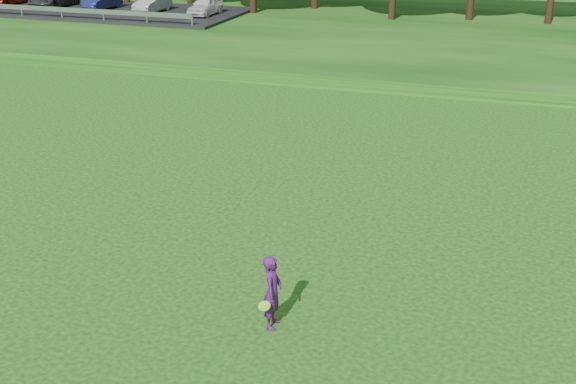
% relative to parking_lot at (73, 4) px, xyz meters
% --- Properties ---
extents(ground, '(140.00, 140.00, 0.00)m').
position_rel_parking_lot_xyz_m(ground, '(24.31, -32.82, -1.06)').
color(ground, '#0C3F0C').
rests_on(ground, ground).
extents(berm, '(130.00, 30.00, 0.60)m').
position_rel_parking_lot_xyz_m(berm, '(24.31, 1.18, -0.76)').
color(berm, '#0C3F0C').
rests_on(berm, ground).
extents(walking_path, '(130.00, 1.60, 0.04)m').
position_rel_parking_lot_xyz_m(walking_path, '(24.31, -12.82, -1.04)').
color(walking_path, gray).
rests_on(walking_path, ground).
extents(parking_lot, '(24.00, 9.00, 1.38)m').
position_rel_parking_lot_xyz_m(parking_lot, '(0.00, 0.00, 0.00)').
color(parking_lot, black).
rests_on(parking_lot, berm).
extents(woman, '(0.44, 0.80, 1.60)m').
position_rel_parking_lot_xyz_m(woman, '(26.96, -33.16, -0.26)').
color(woman, '#4F1665').
rests_on(woman, ground).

